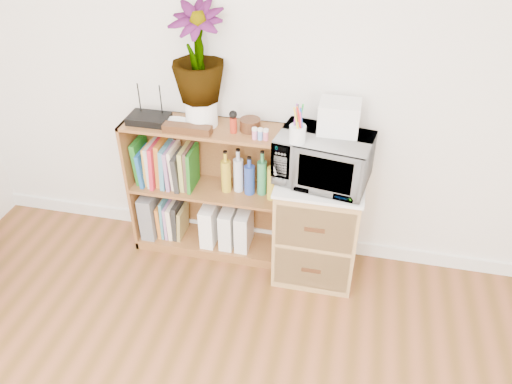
% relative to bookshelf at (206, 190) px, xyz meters
% --- Properties ---
extents(skirting_board, '(4.00, 0.02, 0.10)m').
position_rel_bookshelf_xyz_m(skirting_board, '(0.35, 0.14, -0.42)').
color(skirting_board, white).
rests_on(skirting_board, ground).
extents(bookshelf, '(1.00, 0.30, 0.95)m').
position_rel_bookshelf_xyz_m(bookshelf, '(0.00, 0.00, 0.00)').
color(bookshelf, brown).
rests_on(bookshelf, ground).
extents(wicker_unit, '(0.50, 0.45, 0.70)m').
position_rel_bookshelf_xyz_m(wicker_unit, '(0.75, -0.08, -0.12)').
color(wicker_unit, '#9E7542').
rests_on(wicker_unit, ground).
extents(microwave, '(0.57, 0.43, 0.29)m').
position_rel_bookshelf_xyz_m(microwave, '(0.75, -0.08, 0.39)').
color(microwave, white).
rests_on(microwave, wicker_unit).
extents(pen_cup, '(0.09, 0.09, 0.10)m').
position_rel_bookshelf_xyz_m(pen_cup, '(0.61, -0.18, 0.58)').
color(pen_cup, white).
rests_on(pen_cup, microwave).
extents(small_appliance, '(0.23, 0.19, 0.18)m').
position_rel_bookshelf_xyz_m(small_appliance, '(0.81, -0.01, 0.62)').
color(small_appliance, silver).
rests_on(small_appliance, microwave).
extents(router, '(0.24, 0.17, 0.04)m').
position_rel_bookshelf_xyz_m(router, '(-0.33, -0.02, 0.50)').
color(router, black).
rests_on(router, bookshelf).
extents(white_bowl, '(0.13, 0.13, 0.03)m').
position_rel_bookshelf_xyz_m(white_bowl, '(-0.15, -0.03, 0.49)').
color(white_bowl, white).
rests_on(white_bowl, bookshelf).
extents(plant_pot, '(0.19, 0.19, 0.16)m').
position_rel_bookshelf_xyz_m(plant_pot, '(-0.00, 0.02, 0.56)').
color(plant_pot, white).
rests_on(plant_pot, bookshelf).
extents(potted_plant, '(0.31, 0.31, 0.56)m').
position_rel_bookshelf_xyz_m(potted_plant, '(-0.00, 0.02, 0.92)').
color(potted_plant, '#317B37').
rests_on(potted_plant, plant_pot).
extents(trinket_box, '(0.29, 0.07, 0.05)m').
position_rel_bookshelf_xyz_m(trinket_box, '(-0.06, -0.10, 0.50)').
color(trinket_box, '#3D2110').
rests_on(trinket_box, bookshelf).
extents(kokeshi_doll, '(0.04, 0.04, 0.09)m').
position_rel_bookshelf_xyz_m(kokeshi_doll, '(0.21, -0.04, 0.52)').
color(kokeshi_doll, '#A42614').
rests_on(kokeshi_doll, bookshelf).
extents(wooden_bowl, '(0.12, 0.12, 0.07)m').
position_rel_bookshelf_xyz_m(wooden_bowl, '(0.30, 0.01, 0.51)').
color(wooden_bowl, '#38200F').
rests_on(wooden_bowl, bookshelf).
extents(paint_jars, '(0.10, 0.04, 0.05)m').
position_rel_bookshelf_xyz_m(paint_jars, '(0.38, -0.09, 0.50)').
color(paint_jars, pink).
rests_on(paint_jars, bookshelf).
extents(file_box, '(0.10, 0.26, 0.33)m').
position_rel_bookshelf_xyz_m(file_box, '(-0.41, 0.00, -0.24)').
color(file_box, slate).
rests_on(file_box, bookshelf).
extents(magazine_holder_left, '(0.09, 0.23, 0.29)m').
position_rel_bookshelf_xyz_m(magazine_holder_left, '(0.02, -0.01, -0.26)').
color(magazine_holder_left, white).
rests_on(magazine_holder_left, bookshelf).
extents(magazine_holder_mid, '(0.09, 0.22, 0.28)m').
position_rel_bookshelf_xyz_m(magazine_holder_mid, '(0.15, -0.01, -0.27)').
color(magazine_holder_mid, white).
rests_on(magazine_holder_mid, bookshelf).
extents(magazine_holder_right, '(0.09, 0.22, 0.28)m').
position_rel_bookshelf_xyz_m(magazine_holder_right, '(0.25, -0.01, -0.27)').
color(magazine_holder_right, silver).
rests_on(magazine_holder_right, bookshelf).
extents(cookbooks, '(0.40, 0.20, 0.31)m').
position_rel_bookshelf_xyz_m(cookbooks, '(-0.27, 0.00, 0.17)').
color(cookbooks, '#1F711E').
rests_on(cookbooks, bookshelf).
extents(liquor_bottles, '(0.45, 0.07, 0.30)m').
position_rel_bookshelf_xyz_m(liquor_bottles, '(0.34, 0.00, 0.17)').
color(liquor_bottles, gold).
rests_on(liquor_bottles, bookshelf).
extents(lower_books, '(0.18, 0.19, 0.30)m').
position_rel_bookshelf_xyz_m(lower_books, '(-0.26, 0.00, -0.27)').
color(lower_books, orange).
rests_on(lower_books, bookshelf).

